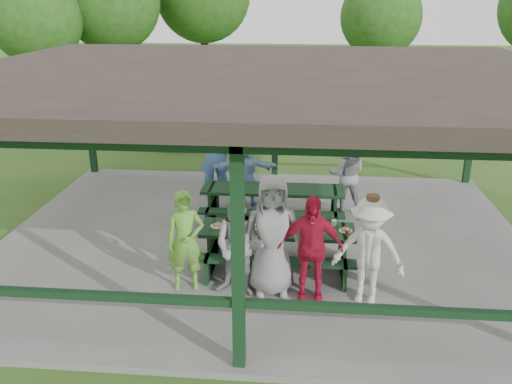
# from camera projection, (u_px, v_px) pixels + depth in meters

# --- Properties ---
(ground) EXTENTS (90.00, 90.00, 0.00)m
(ground) POSITION_uv_depth(u_px,v_px,m) (263.00, 243.00, 10.48)
(ground) COLOR #2B541A
(ground) RESTS_ON ground
(concrete_slab) EXTENTS (10.00, 8.00, 0.10)m
(concrete_slab) POSITION_uv_depth(u_px,v_px,m) (263.00, 241.00, 10.47)
(concrete_slab) COLOR slate
(concrete_slab) RESTS_ON ground
(pavilion_structure) EXTENTS (10.60, 8.60, 3.24)m
(pavilion_structure) POSITION_uv_depth(u_px,v_px,m) (264.00, 78.00, 9.39)
(pavilion_structure) COLOR black
(pavilion_structure) RESTS_ON concrete_slab
(picnic_table_near) EXTENTS (2.57, 1.39, 0.75)m
(picnic_table_near) POSITION_uv_depth(u_px,v_px,m) (277.00, 243.00, 9.13)
(picnic_table_near) COLOR black
(picnic_table_near) RESTS_ON concrete_slab
(picnic_table_far) EXTENTS (2.86, 1.39, 0.75)m
(picnic_table_far) POSITION_uv_depth(u_px,v_px,m) (273.00, 200.00, 11.02)
(picnic_table_far) COLOR black
(picnic_table_far) RESTS_ON concrete_slab
(table_setting) EXTENTS (2.37, 0.45, 0.10)m
(table_setting) POSITION_uv_depth(u_px,v_px,m) (275.00, 225.00, 9.08)
(table_setting) COLOR white
(table_setting) RESTS_ON picnic_table_near
(contestant_green) EXTENTS (0.66, 0.50, 1.63)m
(contestant_green) POSITION_uv_depth(u_px,v_px,m) (185.00, 241.00, 8.43)
(contestant_green) COLOR #60A435
(contestant_green) RESTS_ON concrete_slab
(contestant_grey_left) EXTENTS (0.90, 0.76, 1.65)m
(contestant_grey_left) POSITION_uv_depth(u_px,v_px,m) (239.00, 246.00, 8.24)
(contestant_grey_left) COLOR gray
(contestant_grey_left) RESTS_ON concrete_slab
(contestant_grey_mid) EXTENTS (1.02, 0.73, 1.94)m
(contestant_grey_mid) POSITION_uv_depth(u_px,v_px,m) (272.00, 235.00, 8.26)
(contestant_grey_mid) COLOR gray
(contestant_grey_mid) RESTS_ON concrete_slab
(contestant_red) EXTENTS (0.99, 0.42, 1.68)m
(contestant_red) POSITION_uv_depth(u_px,v_px,m) (311.00, 248.00, 8.15)
(contestant_red) COLOR #B61532
(contestant_red) RESTS_ON concrete_slab
(contestant_white_fedora) EXTENTS (1.21, 0.90, 1.73)m
(contestant_white_fedora) POSITION_uv_depth(u_px,v_px,m) (369.00, 251.00, 8.03)
(contestant_white_fedora) COLOR silver
(contestant_white_fedora) RESTS_ON concrete_slab
(spectator_lblue) EXTENTS (1.51, 0.66, 1.58)m
(spectator_lblue) POSITION_uv_depth(u_px,v_px,m) (245.00, 171.00, 11.87)
(spectator_lblue) COLOR #8DAFDA
(spectator_lblue) RESTS_ON concrete_slab
(spectator_blue) EXTENTS (0.81, 0.65, 1.92)m
(spectator_blue) POSITION_uv_depth(u_px,v_px,m) (214.00, 155.00, 12.40)
(spectator_blue) COLOR #426BAC
(spectator_blue) RESTS_ON concrete_slab
(spectator_grey) EXTENTS (0.84, 0.67, 1.66)m
(spectator_grey) POSITION_uv_depth(u_px,v_px,m) (347.00, 174.00, 11.50)
(spectator_grey) COLOR gray
(spectator_grey) RESTS_ON concrete_slab
(pickup_truck) EXTENTS (5.04, 2.50, 1.38)m
(pickup_truck) POSITION_uv_depth(u_px,v_px,m) (328.00, 115.00, 18.32)
(pickup_truck) COLOR silver
(pickup_truck) RESTS_ON ground
(farm_trailer) EXTENTS (3.80, 2.60, 1.35)m
(farm_trailer) POSITION_uv_depth(u_px,v_px,m) (200.00, 123.00, 17.30)
(farm_trailer) COLOR #1C559C
(farm_trailer) RESTS_ON ground
(tree_far_left) EXTENTS (3.99, 3.99, 6.24)m
(tree_far_left) POSITION_uv_depth(u_px,v_px,m) (111.00, 2.00, 22.01)
(tree_far_left) COLOR #372616
(tree_far_left) RESTS_ON ground
(tree_mid) EXTENTS (3.43, 3.43, 5.36)m
(tree_mid) POSITION_uv_depth(u_px,v_px,m) (381.00, 17.00, 22.96)
(tree_mid) COLOR #372616
(tree_mid) RESTS_ON ground
(tree_edge_left) EXTENTS (3.44, 3.44, 5.38)m
(tree_edge_left) POSITION_uv_depth(u_px,v_px,m) (36.00, 20.00, 20.33)
(tree_edge_left) COLOR #372616
(tree_edge_left) RESTS_ON ground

